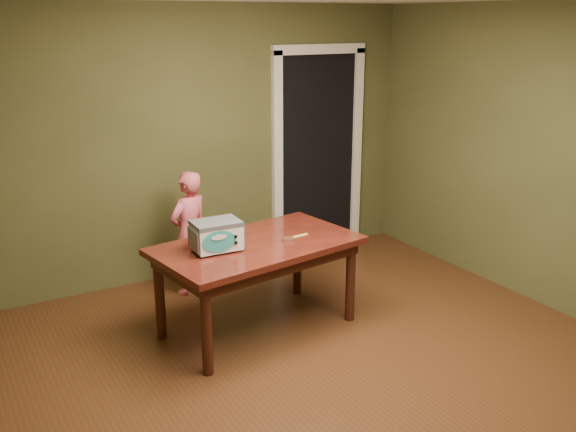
% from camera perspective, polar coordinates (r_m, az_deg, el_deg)
% --- Properties ---
extents(floor, '(5.00, 5.00, 0.00)m').
position_cam_1_polar(floor, '(4.67, 5.58, -14.55)').
color(floor, '#512917').
rests_on(floor, ground).
extents(room_shell, '(4.52, 5.02, 2.61)m').
position_cam_1_polar(room_shell, '(4.05, 6.27, 6.48)').
color(room_shell, brown).
rests_on(room_shell, ground).
extents(doorway, '(1.10, 0.66, 2.25)m').
position_cam_1_polar(doorway, '(7.15, 1.34, 5.92)').
color(doorway, black).
rests_on(doorway, ground).
extents(dining_table, '(1.71, 1.12, 0.75)m').
position_cam_1_polar(dining_table, '(5.12, -2.74, -3.44)').
color(dining_table, '#3C100D').
rests_on(dining_table, floor).
extents(toy_oven, '(0.39, 0.28, 0.23)m').
position_cam_1_polar(toy_oven, '(4.90, -6.39, -1.65)').
color(toy_oven, '#4C4F54').
rests_on(toy_oven, dining_table).
extents(baking_pan, '(0.10, 0.10, 0.02)m').
position_cam_1_polar(baking_pan, '(5.12, 0.04, -2.07)').
color(baking_pan, silver).
rests_on(baking_pan, dining_table).
extents(spatula, '(0.18, 0.04, 0.01)m').
position_cam_1_polar(spatula, '(5.22, 0.94, -1.79)').
color(spatula, '#DED760').
rests_on(spatula, dining_table).
extents(child, '(0.49, 0.41, 1.15)m').
position_cam_1_polar(child, '(5.91, -8.75, -1.51)').
color(child, '#D8596D').
rests_on(child, floor).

